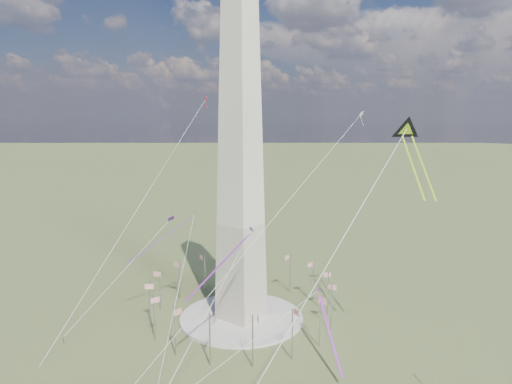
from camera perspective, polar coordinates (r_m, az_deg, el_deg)
The scene contains 12 objects.
ground at distance 139.00m, azimuth -1.83°, elevation -15.56°, with size 2000.00×2000.00×0.00m, color #4D5D2E.
plaza at distance 138.83m, azimuth -1.83°, elevation -15.41°, with size 36.00×36.00×0.80m, color beige.
washington_monument at distance 126.38m, azimuth -1.95°, elevation 4.54°, with size 15.56×15.56×100.00m.
flagpole_ring at distance 136.08m, azimuth -1.85°, elevation -12.78°, with size 54.40×54.40×13.00m.
person_west at distance 135.63m, azimuth -22.93°, elevation -16.66°, with size 0.74×0.58×1.53m, color gray.
kite_delta_black at distance 119.93m, azimuth 18.41°, elevation 6.91°, with size 16.89×20.32×17.87m.
kite_diamond_purple at distance 149.13m, azimuth -10.59°, elevation -3.65°, with size 1.87×2.78×8.29m.
kite_streamer_left at distance 107.24m, azimuth -3.35°, elevation -7.80°, with size 4.64×19.84×13.70m.
kite_streamer_mid at distance 135.64m, azimuth -10.63°, elevation -4.88°, with size 12.18×18.35×14.35m.
kite_streamer_right at distance 116.24m, azimuth 8.77°, elevation -15.48°, with size 15.07×14.58×13.57m.
kite_small_red at distance 176.12m, azimuth -6.28°, elevation 11.35°, with size 1.54×1.60×4.53m.
kite_small_white at distance 159.05m, azimuth 13.05°, elevation 9.35°, with size 1.54×2.24×4.71m.
Camera 1 is at (79.69, -97.48, 58.90)m, focal length 32.00 mm.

